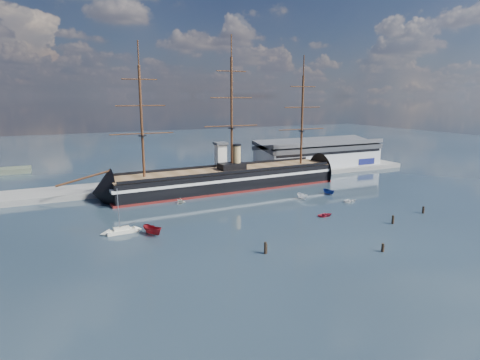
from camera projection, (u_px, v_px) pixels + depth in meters
name	position (u px, v px, depth m)	size (l,w,h in m)	color
ground	(250.00, 201.00, 138.89)	(600.00, 600.00, 0.00)	#1D2833
quay	(233.00, 180.00, 174.90)	(180.00, 18.00, 2.00)	slate
warehouse	(318.00, 154.00, 197.06)	(63.00, 21.00, 11.60)	#B7BABC
quay_tower	(221.00, 159.00, 167.30)	(5.00, 5.00, 15.00)	silver
warship	(223.00, 180.00, 155.08)	(113.17, 19.53, 53.94)	black
sailboat	(122.00, 231.00, 106.12)	(7.76, 2.63, 12.25)	silver
motorboat_a	(153.00, 235.00, 105.07)	(7.76, 2.85, 3.10)	maroon
motorboat_b	(325.00, 216.00, 121.30)	(2.94, 1.18, 1.37)	maroon
motorboat_c	(302.00, 199.00, 141.50)	(6.16, 2.26, 2.46)	white
motorboat_d	(181.00, 203.00, 135.86)	(5.90, 2.56, 2.16)	silver
motorboat_e	(350.00, 202.00, 137.44)	(2.95, 1.18, 1.38)	white
motorboat_f	(329.00, 194.00, 148.55)	(5.91, 2.17, 2.37)	navy
piling_near_left	(265.00, 254.00, 92.52)	(0.64, 0.64, 3.54)	black
piling_near_mid	(382.00, 252.00, 93.67)	(0.64, 0.64, 2.73)	black
piling_near_right	(392.00, 224.00, 114.19)	(0.64, 0.64, 3.21)	black
piling_far_right	(423.00, 213.00, 124.43)	(0.64, 0.64, 2.95)	black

